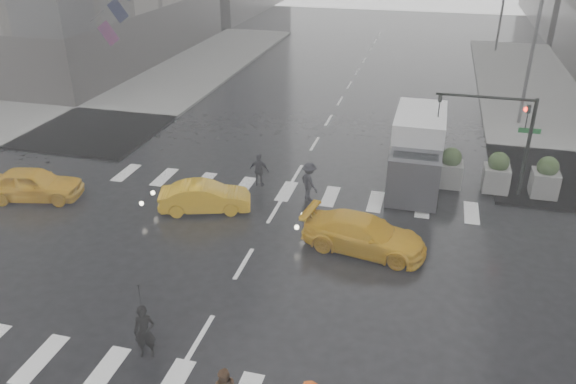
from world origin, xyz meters
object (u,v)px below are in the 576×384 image
(traffic_signal_pole, at_px, (506,126))
(taxi_mid, at_px, (205,197))
(box_truck, at_px, (417,149))
(taxi_front, at_px, (33,184))

(traffic_signal_pole, relative_size, taxi_mid, 1.20)
(taxi_mid, distance_m, box_truck, 9.74)
(taxi_front, relative_size, taxi_mid, 1.10)
(box_truck, bearing_deg, taxi_front, -159.56)
(traffic_signal_pole, distance_m, taxi_mid, 12.96)
(traffic_signal_pole, height_order, box_truck, traffic_signal_pole)
(traffic_signal_pole, xyz_separation_m, box_truck, (-3.52, 0.35, -1.53))
(taxi_mid, height_order, box_truck, box_truck)
(traffic_signal_pole, xyz_separation_m, taxi_front, (-19.46, -5.46, -2.51))
(taxi_front, xyz_separation_m, taxi_mid, (7.62, 0.87, -0.09))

